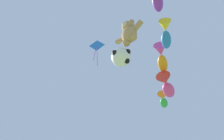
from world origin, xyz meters
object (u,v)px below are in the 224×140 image
Objects in this scene: teddy_bear_kite at (129,32)px; fish_kite_emerald at (163,100)px; fish_kite_cobalt at (166,33)px; diamond_kite at (97,47)px; fish_kite_tangerine at (162,57)px; fish_kite_magenta at (167,85)px; soccer_ball_kite at (121,57)px.

fish_kite_emerald is (-2.93, 7.24, 1.84)m from teddy_bear_kite.
fish_kite_cobalt is 4.96m from diamond_kite.
fish_kite_emerald is at bearing 112.06° from teddy_bear_kite.
fish_kite_cobalt is 1.16× the size of fish_kite_emerald.
fish_kite_tangerine is 0.82× the size of diamond_kite.
teddy_bear_kite is 1.18× the size of fish_kite_emerald.
fish_kite_magenta is 2.48m from fish_kite_emerald.
fish_kite_cobalt is at bearing 40.06° from soccer_ball_kite.
fish_kite_emerald is (-2.08, 7.02, 3.11)m from soccer_ball_kite.
fish_kite_emerald reaches higher than fish_kite_cobalt.
soccer_ball_kite is 3.39m from fish_kite_cobalt.
diamond_kite is at bearing -130.08° from fish_kite_tangerine.
fish_kite_cobalt reaches higher than soccer_ball_kite.
fish_kite_magenta is at bearing -49.31° from fish_kite_emerald.
fish_kite_tangerine is (-1.57, 1.80, 0.86)m from fish_kite_cobalt.
teddy_bear_kite is at bearing -67.94° from fish_kite_emerald.
diamond_kite is at bearing -109.47° from fish_kite_magenta.
teddy_bear_kite is at bearing -84.41° from fish_kite_tangerine.
soccer_ball_kite is at bearing -97.84° from fish_kite_tangerine.
fish_kite_emerald is (-2.57, 3.49, 0.19)m from fish_kite_tangerine.
fish_kite_cobalt is (2.06, 1.73, 2.07)m from soccer_ball_kite.
diamond_kite is at bearing -160.26° from fish_kite_cobalt.
fish_kite_emerald is (-4.14, 5.29, 1.05)m from fish_kite_cobalt.
fish_kite_magenta is (-2.62, 3.52, 0.20)m from fish_kite_cobalt.
teddy_bear_kite is 1.55m from soccer_ball_kite.
fish_kite_tangerine is at bearing 131.15° from fish_kite_cobalt.
soccer_ball_kite is 0.49× the size of fish_kite_tangerine.
soccer_ball_kite is at bearing -3.50° from diamond_kite.
fish_kite_tangerine is (0.49, 3.53, 2.93)m from soccer_ball_kite.
soccer_ball_kite is 0.60× the size of fish_kite_cobalt.
fish_kite_magenta is 1.38× the size of fish_kite_emerald.
soccer_ball_kite is at bearing 165.67° from teddy_bear_kite.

